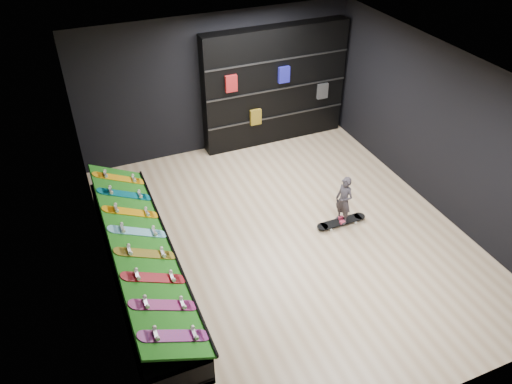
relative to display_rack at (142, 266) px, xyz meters
name	(u,v)px	position (x,y,z in m)	size (l,w,h in m)	color
floor	(286,237)	(2.55, 0.00, -0.25)	(6.00, 7.00, 0.01)	#D0B48C
ceiling	(294,78)	(2.55, 0.00, 2.75)	(6.00, 7.00, 0.01)	white
wall_back	(218,84)	(2.55, 3.50, 1.25)	(6.00, 0.02, 3.00)	black
wall_front	(432,329)	(2.55, -3.50, 1.25)	(6.00, 0.02, 3.00)	black
wall_left	(98,211)	(-0.45, 0.00, 1.25)	(0.02, 7.00, 3.00)	black
wall_right	(441,131)	(5.55, 0.00, 1.25)	(0.02, 7.00, 3.00)	black
display_rack	(142,266)	(0.00, 0.00, 0.00)	(0.90, 4.50, 0.50)	black
turf_ramp	(141,244)	(0.05, 0.00, 0.46)	(1.00, 4.50, 0.04)	#14580D
back_shelving	(275,86)	(3.81, 3.32, 1.06)	(3.28, 0.38, 2.63)	black
floor_skateboard	(341,223)	(3.63, -0.07, -0.21)	(0.98, 0.22, 0.09)	black
child	(343,209)	(3.63, -0.07, 0.12)	(0.21, 0.15, 0.56)	black
display_board_0	(174,336)	(0.06, -1.90, 0.49)	(0.98, 0.22, 0.09)	#2626BF
display_board_1	(164,305)	(0.06, -1.36, 0.49)	(0.98, 0.22, 0.09)	#E5198C
display_board_2	(154,278)	(0.06, -0.81, 0.49)	(0.98, 0.22, 0.09)	red
display_board_3	(145,253)	(0.06, -0.27, 0.49)	(0.98, 0.22, 0.09)	yellow
display_board_4	(138,232)	(0.06, 0.27, 0.49)	(0.98, 0.22, 0.09)	#0CB2E5
display_board_5	(131,212)	(0.06, 0.81, 0.49)	(0.98, 0.22, 0.09)	yellow
display_board_6	(125,194)	(0.06, 1.36, 0.49)	(0.98, 0.22, 0.09)	#0C8C99
display_board_7	(119,178)	(0.06, 1.90, 0.49)	(0.98, 0.22, 0.09)	orange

